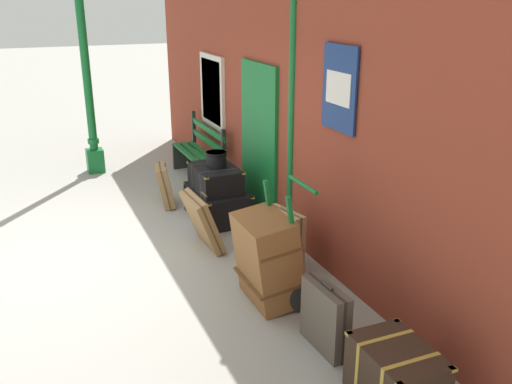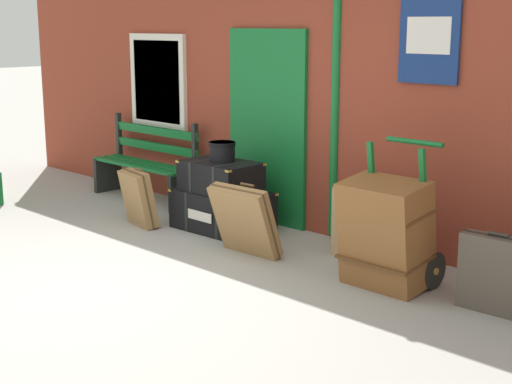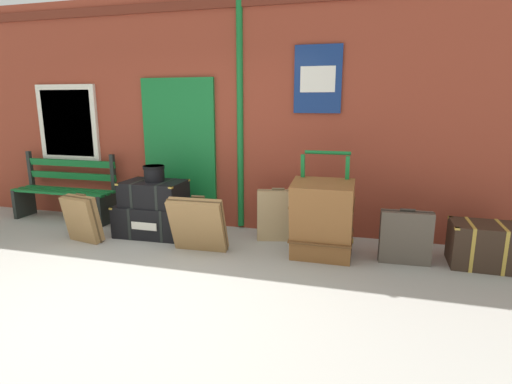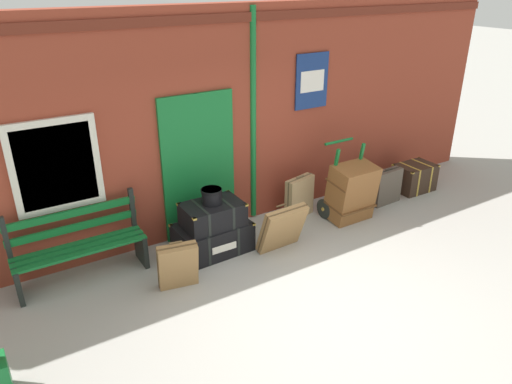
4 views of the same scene
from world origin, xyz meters
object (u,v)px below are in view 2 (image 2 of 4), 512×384
object	(u,v)px
large_brown_trunk	(386,233)
suitcase_oxblood	(245,221)
steamer_trunk_base	(223,210)
round_hatbox	(222,150)
porters_trolley	(397,251)
suitcase_charcoal	(361,224)
suitcase_cream	(496,275)
steamer_trunk_middle	(221,177)
suitcase_brown	(138,198)
platform_bench	(147,164)

from	to	relation	value
large_brown_trunk	suitcase_oxblood	size ratio (longest dim) A/B	1.33
steamer_trunk_base	suitcase_oxblood	distance (m)	0.97
large_brown_trunk	round_hatbox	bearing A→B (deg)	173.00
porters_trolley	large_brown_trunk	distance (m)	0.26
round_hatbox	suitcase_charcoal	size ratio (longest dim) A/B	0.40
round_hatbox	suitcase_charcoal	distance (m)	1.73
suitcase_oxblood	round_hatbox	bearing A→B (deg)	149.53
large_brown_trunk	suitcase_cream	world-z (taller)	large_brown_trunk
large_brown_trunk	suitcase_cream	size ratio (longest dim) A/B	1.47
steamer_trunk_middle	suitcase_oxblood	size ratio (longest dim) A/B	1.17
porters_trolley	suitcase_brown	world-z (taller)	porters_trolley
suitcase_oxblood	steamer_trunk_middle	bearing A→B (deg)	150.72
suitcase_charcoal	suitcase_brown	xyz separation A→B (m)	(-2.40, -0.76, -0.02)
round_hatbox	suitcase_oxblood	world-z (taller)	round_hatbox
steamer_trunk_base	suitcase_oxblood	size ratio (longest dim) A/B	1.48
steamer_trunk_base	suitcase_brown	size ratio (longest dim) A/B	1.62
platform_bench	steamer_trunk_base	world-z (taller)	platform_bench
steamer_trunk_base	round_hatbox	world-z (taller)	round_hatbox
steamer_trunk_base	steamer_trunk_middle	world-z (taller)	steamer_trunk_middle
large_brown_trunk	suitcase_brown	size ratio (longest dim) A/B	1.46
suitcase_cream	platform_bench	bearing A→B (deg)	174.64
round_hatbox	large_brown_trunk	world-z (taller)	round_hatbox
steamer_trunk_middle	suitcase_charcoal	xyz separation A→B (m)	(1.65, 0.24, -0.25)
suitcase_cream	suitcase_charcoal	world-z (taller)	suitcase_charcoal
large_brown_trunk	suitcase_charcoal	size ratio (longest dim) A/B	1.32
platform_bench	suitcase_brown	xyz separation A→B (m)	(0.95, -0.85, -0.14)
steamer_trunk_middle	suitcase_brown	world-z (taller)	steamer_trunk_middle
suitcase_oxblood	suitcase_brown	world-z (taller)	suitcase_oxblood
suitcase_oxblood	suitcase_charcoal	xyz separation A→B (m)	(0.82, 0.71, -0.01)
round_hatbox	suitcase_charcoal	world-z (taller)	round_hatbox
porters_trolley	suitcase_cream	bearing A→B (deg)	-2.73
porters_trolley	suitcase_oxblood	world-z (taller)	porters_trolley
porters_trolley	suitcase_brown	size ratio (longest dim) A/B	1.90
steamer_trunk_base	suitcase_brown	world-z (taller)	suitcase_brown
steamer_trunk_base	suitcase_oxblood	world-z (taller)	suitcase_oxblood
platform_bench	steamer_trunk_middle	world-z (taller)	platform_bench
platform_bench	large_brown_trunk	xyz separation A→B (m)	(3.97, -0.59, 0.02)
large_brown_trunk	suitcase_oxblood	world-z (taller)	large_brown_trunk
suitcase_cream	large_brown_trunk	bearing A→B (deg)	-172.05
porters_trolley	large_brown_trunk	world-z (taller)	porters_trolley
porters_trolley	suitcase_cream	distance (m)	0.92
porters_trolley	suitcase_charcoal	world-z (taller)	porters_trolley
suitcase_oxblood	steamer_trunk_base	bearing A→B (deg)	149.47
platform_bench	suitcase_cream	bearing A→B (deg)	-5.36
porters_trolley	large_brown_trunk	size ratio (longest dim) A/B	1.30
platform_bench	suitcase_charcoal	bearing A→B (deg)	-1.47
suitcase_charcoal	large_brown_trunk	bearing A→B (deg)	-38.89
steamer_trunk_base	suitcase_cream	xyz separation A→B (m)	(3.18, -0.15, 0.09)
platform_bench	suitcase_charcoal	size ratio (longest dim) A/B	2.28
steamer_trunk_middle	suitcase_charcoal	distance (m)	1.68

